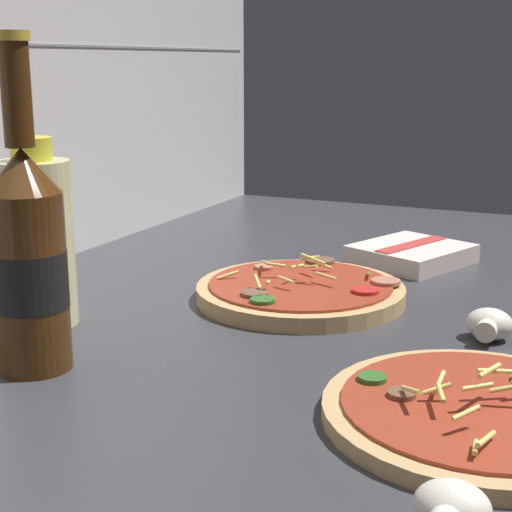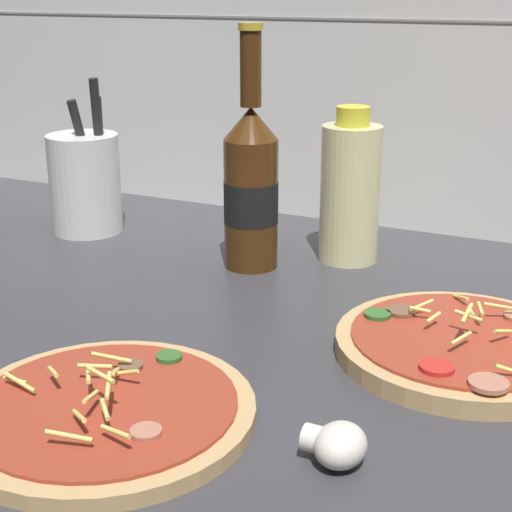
# 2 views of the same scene
# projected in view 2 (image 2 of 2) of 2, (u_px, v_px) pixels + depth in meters

# --- Properties ---
(counter_slab) EXTENTS (1.60, 0.90, 0.03)m
(counter_slab) POSITION_uv_depth(u_px,v_px,m) (224.00, 368.00, 0.71)
(counter_slab) COLOR #38383D
(counter_slab) RESTS_ON ground
(tile_backsplash) EXTENTS (1.60, 0.01, 0.60)m
(tile_backsplash) POSITION_uv_depth(u_px,v_px,m) (385.00, 20.00, 1.01)
(tile_backsplash) COLOR white
(tile_backsplash) RESTS_ON ground
(pizza_near) EXTENTS (0.23, 0.23, 0.04)m
(pizza_near) POSITION_uv_depth(u_px,v_px,m) (105.00, 411.00, 0.60)
(pizza_near) COLOR tan
(pizza_near) RESTS_ON counter_slab
(pizza_far) EXTENTS (0.23, 0.23, 0.05)m
(pizza_far) POSITION_uv_depth(u_px,v_px,m) (463.00, 346.00, 0.71)
(pizza_far) COLOR tan
(pizza_far) RESTS_ON counter_slab
(beer_bottle) EXTENTS (0.06, 0.06, 0.28)m
(beer_bottle) POSITION_uv_depth(u_px,v_px,m) (251.00, 185.00, 0.90)
(beer_bottle) COLOR #47280F
(beer_bottle) RESTS_ON counter_slab
(oil_bottle) EXTENTS (0.07, 0.07, 0.19)m
(oil_bottle) POSITION_uv_depth(u_px,v_px,m) (350.00, 191.00, 0.93)
(oil_bottle) COLOR beige
(oil_bottle) RESTS_ON counter_slab
(mushroom_left) EXTENTS (0.05, 0.04, 0.03)m
(mushroom_left) POSITION_uv_depth(u_px,v_px,m) (337.00, 444.00, 0.54)
(mushroom_left) COLOR white
(mushroom_left) RESTS_ON counter_slab
(utensil_crock) EXTENTS (0.09, 0.09, 0.21)m
(utensil_crock) POSITION_uv_depth(u_px,v_px,m) (86.00, 182.00, 1.05)
(utensil_crock) COLOR silver
(utensil_crock) RESTS_ON counter_slab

